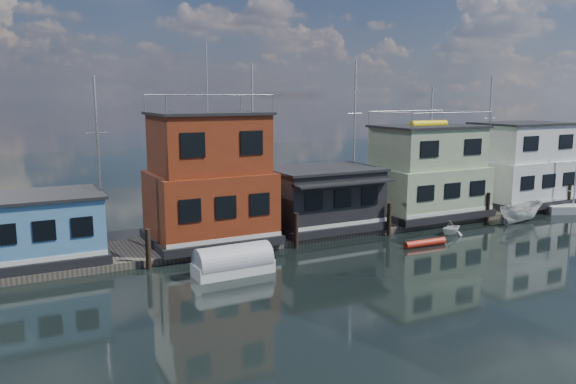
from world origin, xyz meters
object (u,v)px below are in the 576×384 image
houseboat_red (209,181)px  houseboat_white (521,165)px  houseboat_green (427,173)px  motorboat (521,213)px  day_sailer (573,208)px  dinghy_white (451,227)px  houseboat_dark (323,198)px  red_kayak (425,243)px  tarp_runabout (233,262)px  houseboat_blue (42,228)px

houseboat_red → houseboat_white: (27.00, 0.00, -0.57)m
houseboat_green → motorboat: bearing=-37.5°
houseboat_white → motorboat: houseboat_white is taller
motorboat → day_sailer: bearing=-86.5°
houseboat_red → dinghy_white: size_ratio=6.50×
houseboat_dark → red_kayak: bearing=-57.5°
houseboat_dark → houseboat_green: size_ratio=0.88×
red_kayak → motorboat: 10.75m
red_kayak → tarp_runabout: 12.62m
tarp_runabout → day_sailer: bearing=2.4°
houseboat_white → motorboat: size_ratio=2.11×
houseboat_green → day_sailer: bearing=-17.1°
red_kayak → motorboat: size_ratio=0.74×
houseboat_dark → dinghy_white: 8.87m
houseboat_blue → houseboat_dark: 17.50m
tarp_runabout → houseboat_green: bearing=16.3°
motorboat → houseboat_blue: bearing=81.8°
houseboat_green → day_sailer: 12.85m
houseboat_white → tarp_runabout: bearing=-168.3°
houseboat_white → tarp_runabout: (-27.78, -5.74, -2.91)m
houseboat_red → tarp_runabout: houseboat_red is taller
houseboat_red → tarp_runabout: (-0.78, -5.74, -3.47)m
houseboat_green → red_kayak: 8.61m
houseboat_blue → houseboat_dark: bearing=-0.1°
day_sailer → houseboat_blue: bearing=-160.8°
dinghy_white → red_kayak: bearing=105.6°
day_sailer → dinghy_white: bearing=-151.9°
houseboat_green → red_kayak: (-5.16, -6.03, -3.33)m
houseboat_red → houseboat_green: bearing=0.0°
houseboat_blue → tarp_runabout: (8.72, -5.74, -1.58)m
houseboat_blue → day_sailer: 38.63m
dinghy_white → motorboat: bearing=-95.3°
houseboat_red → red_kayak: houseboat_red is taller
houseboat_dark → houseboat_blue: bearing=179.9°
houseboat_green → tarp_runabout: (-17.78, -5.74, -2.92)m
houseboat_blue → houseboat_white: houseboat_white is taller
day_sailer → houseboat_dark: bearing=-165.2°
houseboat_blue → tarp_runabout: bearing=-33.4°
red_kayak → motorboat: motorboat is taller
houseboat_blue → houseboat_white: size_ratio=0.76×
dinghy_white → day_sailer: bearing=-94.5°
dinghy_white → red_kayak: dinghy_white is taller
motorboat → houseboat_dark: bearing=73.2°
houseboat_dark → motorboat: bearing=-16.0°
houseboat_green → houseboat_red: bearing=-180.0°
dinghy_white → red_kayak: size_ratio=0.62×
houseboat_red → houseboat_green: (17.00, 0.00, -0.55)m
red_kayak → day_sailer: 17.24m
houseboat_green → day_sailer: size_ratio=1.30×
houseboat_white → dinghy_white: (-11.58, -4.47, -3.06)m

